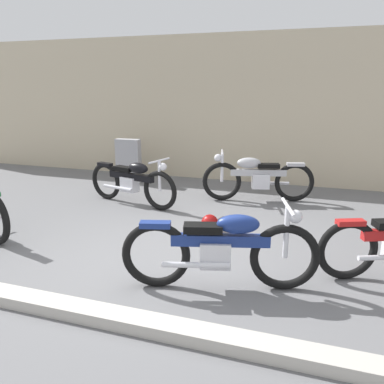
{
  "coord_description": "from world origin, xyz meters",
  "views": [
    {
      "loc": [
        1.66,
        -4.19,
        2.12
      ],
      "look_at": [
        -0.13,
        1.27,
        0.55
      ],
      "focal_mm": 36.03,
      "sensor_mm": 36.0,
      "label": 1
    }
  ],
  "objects_px": {
    "stone_marker": "(129,161)",
    "motorcycle_blue": "(222,249)",
    "motorcycle_silver": "(257,177)",
    "helmet": "(210,223)",
    "motorcycle_black": "(132,181)"
  },
  "relations": [
    {
      "from": "stone_marker",
      "to": "motorcycle_blue",
      "type": "bearing_deg",
      "value": -51.93
    },
    {
      "from": "motorcycle_silver",
      "to": "helmet",
      "type": "bearing_deg",
      "value": 62.47
    },
    {
      "from": "motorcycle_silver",
      "to": "stone_marker",
      "type": "bearing_deg",
      "value": -26.58
    },
    {
      "from": "stone_marker",
      "to": "motorcycle_silver",
      "type": "relative_size",
      "value": 0.48
    },
    {
      "from": "helmet",
      "to": "motorcycle_black",
      "type": "relative_size",
      "value": 0.13
    },
    {
      "from": "motorcycle_black",
      "to": "helmet",
      "type": "bearing_deg",
      "value": -12.48
    },
    {
      "from": "helmet",
      "to": "motorcycle_silver",
      "type": "distance_m",
      "value": 1.93
    },
    {
      "from": "motorcycle_blue",
      "to": "helmet",
      "type": "bearing_deg",
      "value": 94.23
    },
    {
      "from": "motorcycle_black",
      "to": "motorcycle_blue",
      "type": "relative_size",
      "value": 0.96
    },
    {
      "from": "helmet",
      "to": "motorcycle_black",
      "type": "xyz_separation_m",
      "value": [
        -1.74,
        0.9,
        0.31
      ]
    },
    {
      "from": "helmet",
      "to": "motorcycle_silver",
      "type": "relative_size",
      "value": 0.13
    },
    {
      "from": "stone_marker",
      "to": "motorcycle_black",
      "type": "relative_size",
      "value": 0.5
    },
    {
      "from": "motorcycle_silver",
      "to": "motorcycle_blue",
      "type": "relative_size",
      "value": 1.0
    },
    {
      "from": "stone_marker",
      "to": "motorcycle_black",
      "type": "xyz_separation_m",
      "value": [
        0.88,
        -1.58,
        -0.05
      ]
    },
    {
      "from": "stone_marker",
      "to": "motorcycle_blue",
      "type": "height_order",
      "value": "stone_marker"
    }
  ]
}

